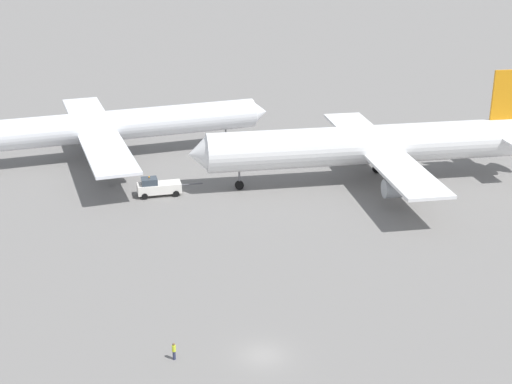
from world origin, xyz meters
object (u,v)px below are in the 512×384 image
object	(u,v)px
pushback_tug	(158,187)
ground_crew_wing_walker_right	(174,351)
airliner_being_pushed	(367,145)
airliner_at_gate_left	(108,127)

from	to	relation	value
pushback_tug	ground_crew_wing_walker_right	world-z (taller)	pushback_tug
airliner_being_pushed	ground_crew_wing_walker_right	distance (m)	52.84
airliner_at_gate_left	pushback_tug	xyz separation A→B (m)	(7.09, -18.38, -4.09)
ground_crew_wing_walker_right	pushback_tug	bearing A→B (deg)	89.31
airliner_at_gate_left	airliner_being_pushed	bearing A→B (deg)	-25.25
pushback_tug	ground_crew_wing_walker_right	distance (m)	41.70
pushback_tug	ground_crew_wing_walker_right	bearing A→B (deg)	-90.69
airliner_at_gate_left	airliner_being_pushed	xyz separation A→B (m)	(38.18, -18.01, 0.36)
airliner_being_pushed	ground_crew_wing_walker_right	world-z (taller)	airliner_being_pushed
ground_crew_wing_walker_right	airliner_being_pushed	bearing A→B (deg)	53.09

